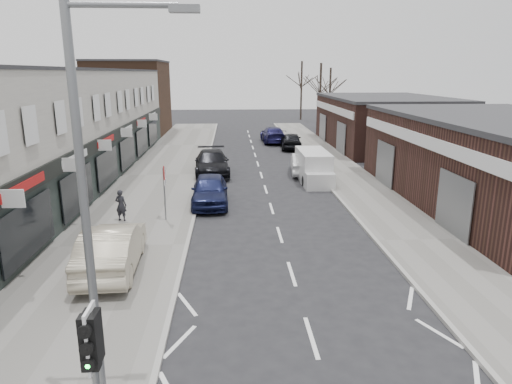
{
  "coord_description": "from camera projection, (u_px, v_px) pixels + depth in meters",
  "views": [
    {
      "loc": [
        -2.09,
        -8.72,
        6.87
      ],
      "look_at": [
        -1.18,
        7.52,
        2.6
      ],
      "focal_mm": 32.0,
      "sensor_mm": 36.0,
      "label": 1
    }
  ],
  "objects": [
    {
      "name": "parked_car_right_c",
      "position": [
        273.0,
        135.0,
        46.03
      ],
      "size": [
        2.39,
        5.5,
        1.58
      ],
      "primitive_type": "imported",
      "rotation": [
        0.0,
        0.0,
        3.18
      ],
      "color": "#171542",
      "rests_on": "ground"
    },
    {
      "name": "right_unit_near",
      "position": [
        509.0,
        163.0,
        23.91
      ],
      "size": [
        10.0,
        18.0,
        4.5
      ],
      "primitive_type": "cube",
      "color": "#3B201B",
      "rests_on": "ground"
    },
    {
      "name": "white_van",
      "position": [
        313.0,
        167.0,
        29.53
      ],
      "size": [
        1.81,
        5.06,
        1.97
      ],
      "rotation": [
        0.0,
        0.0,
        0.0
      ],
      "color": "silver",
      "rests_on": "ground"
    },
    {
      "name": "parked_car_right_a",
      "position": [
        303.0,
        163.0,
        31.78
      ],
      "size": [
        1.97,
        4.54,
        1.45
      ],
      "primitive_type": "imported",
      "rotation": [
        0.0,
        0.0,
        3.04
      ],
      "color": "silver",
      "rests_on": "ground"
    },
    {
      "name": "pedestrian",
      "position": [
        121.0,
        205.0,
        21.28
      ],
      "size": [
        0.62,
        0.5,
        1.5
      ],
      "primitive_type": "imported",
      "rotation": [
        0.0,
        0.0,
        2.86
      ],
      "color": "black",
      "rests_on": "pavement_left"
    },
    {
      "name": "sedan_on_pavement",
      "position": [
        112.0,
        248.0,
        15.93
      ],
      "size": [
        2.01,
        5.06,
        1.64
      ],
      "primitive_type": "imported",
      "rotation": [
        0.0,
        0.0,
        3.2
      ],
      "color": "#B2A78E",
      "rests_on": "pavement_left"
    },
    {
      "name": "traffic_light",
      "position": [
        93.0,
        353.0,
        7.49
      ],
      "size": [
        0.28,
        0.6,
        3.1
      ],
      "color": "slate",
      "rests_on": "pavement_left"
    },
    {
      "name": "parked_car_left_a",
      "position": [
        210.0,
        190.0,
        24.31
      ],
      "size": [
        1.98,
        4.74,
        1.6
      ],
      "primitive_type": "imported",
      "rotation": [
        0.0,
        0.0,
        0.02
      ],
      "color": "#13183B",
      "rests_on": "ground"
    },
    {
      "name": "shop_terrace_left",
      "position": [
        41.0,
        129.0,
        27.48
      ],
      "size": [
        8.0,
        41.0,
        7.1
      ],
      "primitive_type": "cube",
      "color": "beige",
      "rests_on": "ground"
    },
    {
      "name": "parked_car_right_b",
      "position": [
        291.0,
        141.0,
        42.07
      ],
      "size": [
        2.17,
        4.64,
        1.53
      ],
      "primitive_type": "imported",
      "rotation": [
        0.0,
        0.0,
        3.06
      ],
      "color": "black",
      "rests_on": "ground"
    },
    {
      "name": "brick_block_far",
      "position": [
        130.0,
        98.0,
        51.99
      ],
      "size": [
        8.0,
        10.0,
        8.0
      ],
      "primitive_type": "cube",
      "color": "#40291B",
      "rests_on": "ground"
    },
    {
      "name": "tree_far_c",
      "position": [
        301.0,
        120.0,
        68.68
      ],
      "size": [
        3.6,
        3.6,
        8.5
      ],
      "primitive_type": null,
      "color": "#382D26",
      "rests_on": "ground"
    },
    {
      "name": "right_unit_far",
      "position": [
        384.0,
        123.0,
        43.22
      ],
      "size": [
        10.0,
        16.0,
        4.5
      ],
      "primitive_type": "cube",
      "color": "#3B201B",
      "rests_on": "ground"
    },
    {
      "name": "tree_far_b",
      "position": [
        329.0,
        124.0,
        63.05
      ],
      "size": [
        3.6,
        3.6,
        7.5
      ],
      "primitive_type": null,
      "color": "#382D26",
      "rests_on": "ground"
    },
    {
      "name": "street_lamp",
      "position": [
        94.0,
        204.0,
        8.09
      ],
      "size": [
        2.23,
        0.22,
        8.0
      ],
      "color": "slate",
      "rests_on": "pavement_left"
    },
    {
      "name": "tree_far_a",
      "position": [
        319.0,
        129.0,
        57.12
      ],
      "size": [
        3.6,
        3.6,
        8.0
      ],
      "primitive_type": null,
      "color": "#382D26",
      "rests_on": "ground"
    },
    {
      "name": "pavement_right",
      "position": [
        343.0,
        173.0,
        31.82
      ],
      "size": [
        3.5,
        64.0,
        0.12
      ],
      "primitive_type": "cube",
      "color": "slate",
      "rests_on": "ground"
    },
    {
      "name": "warning_sign",
      "position": [
        165.0,
        177.0,
        21.03
      ],
      "size": [
        0.12,
        0.8,
        2.7
      ],
      "color": "slate",
      "rests_on": "pavement_left"
    },
    {
      "name": "pavement_left",
      "position": [
        163.0,
        175.0,
        31.15
      ],
      "size": [
        5.5,
        64.0,
        0.12
      ],
      "primitive_type": "cube",
      "color": "slate",
      "rests_on": "ground"
    },
    {
      "name": "parked_car_left_b",
      "position": [
        212.0,
        163.0,
        31.48
      ],
      "size": [
        2.65,
        5.8,
        1.65
      ],
      "primitive_type": "imported",
      "rotation": [
        0.0,
        0.0,
        0.06
      ],
      "color": "black",
      "rests_on": "ground"
    }
  ]
}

